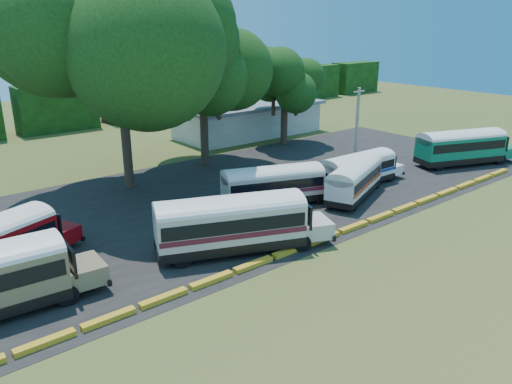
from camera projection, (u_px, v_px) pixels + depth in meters
ground at (318, 252)px, 31.52m from camera, size 160.00×160.00×0.00m
asphalt_strip at (221, 199)px, 40.92m from camera, size 64.00×24.00×0.02m
curb at (307, 244)px, 32.20m from camera, size 53.70×0.45×0.30m
terminal_building at (248, 119)px, 63.62m from camera, size 19.00×9.00×4.00m
treeline_backdrop at (57, 108)px, 65.76m from camera, size 130.00×4.00×6.00m
bus_cream_west at (234, 221)px, 30.86m from camera, size 11.45×6.80×3.70m
bus_cream_east at (275, 183)px, 39.03m from camera, size 9.89×5.57×3.18m
bus_white_red at (355, 178)px, 40.65m from camera, size 9.43×5.58×3.04m
bus_white_blue at (359, 168)px, 43.58m from camera, size 9.08×2.47×2.97m
bus_teal at (463, 145)px, 49.91m from camera, size 11.12×6.35×3.58m
tree_west at (117, 30)px, 39.55m from camera, size 15.41×15.41×18.83m
tree_center at (202, 57)px, 47.14m from camera, size 10.84×10.84×14.64m
tree_east at (285, 76)px, 56.99m from camera, size 7.29×7.29×10.65m
utility_pole at (357, 125)px, 50.01m from camera, size 1.60×0.30×7.66m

